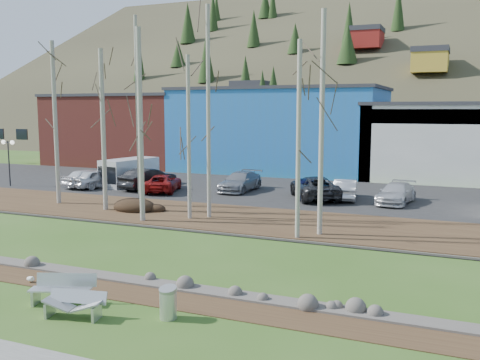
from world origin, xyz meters
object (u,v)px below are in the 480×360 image
at_px(car_2, 163,183).
at_px(car_5, 346,189).
at_px(seagull, 31,279).
at_px(car_1, 148,179).
at_px(car_3, 240,182).
at_px(car_0, 98,178).
at_px(street_lamp, 8,150).
at_px(bench_intact, 62,289).
at_px(car_4, 307,188).
at_px(van_grey, 128,172).
at_px(car_7, 396,193).
at_px(bench_damaged, 75,304).
at_px(litter_bin, 168,304).
at_px(car_6, 314,187).
at_px(car_8, 89,178).

xyz_separation_m(car_2, car_5, (13.13, 1.87, 0.05)).
relative_size(seagull, car_1, 0.08).
distance_m(car_1, car_3, 7.09).
bearing_deg(car_0, street_lamp, 31.15).
xyz_separation_m(bench_intact, car_4, (1.82, 22.24, 0.33)).
bearing_deg(bench_intact, van_grey, 99.31).
relative_size(car_5, car_7, 0.93).
distance_m(bench_damaged, van_grey, 27.10).
distance_m(car_2, van_grey, 4.55).
height_order(litter_bin, car_0, car_0).
distance_m(car_1, car_2, 1.91).
bearing_deg(car_0, car_1, -150.85).
bearing_deg(street_lamp, car_0, 22.75).
xyz_separation_m(car_6, van_grey, (-15.33, 0.34, 0.29)).
relative_size(street_lamp, car_5, 0.86).
bearing_deg(seagull, bench_damaged, -4.78).
relative_size(car_8, van_grey, 0.83).
bearing_deg(car_7, car_1, -170.27).
height_order(seagull, car_3, car_3).
relative_size(bench_damaged, seagull, 4.96).
bearing_deg(car_3, car_1, -164.22).
xyz_separation_m(car_2, car_6, (11.12, 1.32, 0.13)).
bearing_deg(bench_intact, car_6, 63.08).
bearing_deg(car_8, car_5, -157.99).
relative_size(street_lamp, car_4, 0.91).
xyz_separation_m(car_6, car_7, (5.35, 0.29, -0.11)).
bearing_deg(bench_damaged, car_4, 76.94).
bearing_deg(car_6, car_3, -39.86).
height_order(car_1, car_5, car_1).
bearing_deg(car_2, car_3, -171.82).
bearing_deg(street_lamp, litter_bin, -28.36).
xyz_separation_m(car_3, car_4, (5.40, -1.02, -0.03)).
distance_m(bench_intact, car_8, 25.64).
height_order(litter_bin, car_1, car_1).
xyz_separation_m(bench_damaged, car_3, (-4.70, 24.03, 0.44)).
bearing_deg(car_8, car_4, -158.31).
bearing_deg(car_1, car_6, -165.95).
bearing_deg(van_grey, car_7, 9.60).
bearing_deg(car_8, car_0, -163.84).
bearing_deg(car_1, car_3, -154.06).
bearing_deg(litter_bin, car_7, 79.71).
xyz_separation_m(street_lamp, car_5, (25.95, 3.92, -2.16)).
height_order(car_0, car_3, car_0).
height_order(street_lamp, car_6, street_lamp).
distance_m(car_3, car_7, 11.38).
xyz_separation_m(litter_bin, car_8, (-19.04, 20.34, 0.42)).
height_order(bench_damaged, car_2, car_2).
xyz_separation_m(bench_damaged, van_grey, (-14.04, 23.16, 0.80)).
xyz_separation_m(bench_damaged, car_7, (6.64, 23.11, 0.39)).
relative_size(seagull, car_0, 0.09).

